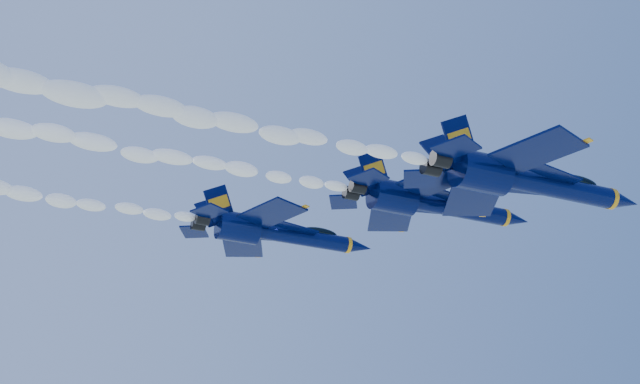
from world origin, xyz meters
name	(u,v)px	position (x,y,z in m)	size (l,w,h in m)	color
jet_lead	(524,180)	(14.45, -14.31, 151.28)	(19.83, 16.27, 7.37)	#030B3C
smoke_trail_jet_lead	(168,110)	(-13.99, -14.31, 150.88)	(39.94, 2.05, 1.85)	white
jet_second	(429,203)	(11.34, -4.97, 152.81)	(18.02, 14.78, 6.70)	#030B3C
smoke_trail_jet_second	(109,146)	(-16.32, -4.97, 152.43)	(39.94, 1.86, 1.68)	white
jet_third	(274,232)	(1.62, 7.59, 153.39)	(18.07, 14.83, 6.72)	#030B3C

